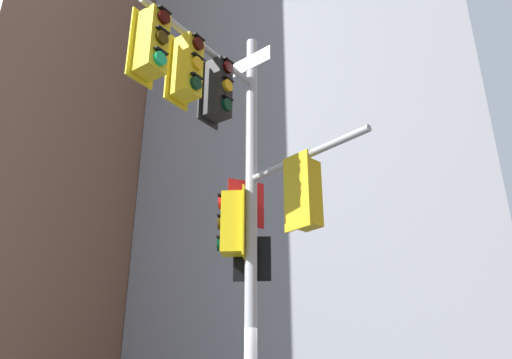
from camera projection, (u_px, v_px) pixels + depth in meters
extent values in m
cube|color=brown|center=(28.00, 3.00, 30.97)|extent=(12.08, 12.08, 47.00)
cube|color=#9399A3|center=(335.00, 180.00, 33.64)|extent=(17.83, 17.83, 29.61)
cylinder|color=#B2B2B5|center=(251.00, 241.00, 8.04)|extent=(0.19, 0.19, 7.64)
cylinder|color=#B2B2B5|center=(203.00, 47.00, 8.21)|extent=(0.73, 2.57, 0.11)
cylinder|color=#B2B2B5|center=(304.00, 156.00, 7.66)|extent=(2.17, 1.12, 0.11)
cube|color=black|center=(209.00, 93.00, 8.37)|extent=(0.14, 0.47, 1.14)
cube|color=black|center=(218.00, 90.00, 8.26)|extent=(0.41, 0.41, 1.00)
cylinder|color=#360605|center=(228.00, 67.00, 8.30)|extent=(0.11, 0.21, 0.20)
cube|color=black|center=(228.00, 61.00, 8.34)|extent=(0.12, 0.23, 0.02)
cylinder|color=yellow|center=(228.00, 86.00, 8.16)|extent=(0.11, 0.21, 0.20)
cube|color=black|center=(228.00, 79.00, 8.20)|extent=(0.12, 0.23, 0.02)
cylinder|color=#06311C|center=(227.00, 105.00, 8.02)|extent=(0.11, 0.21, 0.20)
cube|color=black|center=(228.00, 98.00, 8.06)|extent=(0.12, 0.23, 0.02)
cube|color=yellow|center=(178.00, 72.00, 7.83)|extent=(0.14, 0.47, 1.14)
cube|color=yellow|center=(187.00, 68.00, 7.73)|extent=(0.41, 0.41, 1.00)
cylinder|color=#360605|center=(198.00, 44.00, 7.76)|extent=(0.11, 0.21, 0.20)
cube|color=black|center=(199.00, 37.00, 7.80)|extent=(0.12, 0.23, 0.02)
cylinder|color=yellow|center=(197.00, 63.00, 7.62)|extent=(0.11, 0.21, 0.20)
cube|color=black|center=(198.00, 56.00, 7.66)|extent=(0.12, 0.23, 0.02)
cylinder|color=#06311C|center=(196.00, 83.00, 7.48)|extent=(0.11, 0.21, 0.20)
cube|color=black|center=(197.00, 76.00, 7.52)|extent=(0.12, 0.23, 0.02)
cube|color=yellow|center=(142.00, 48.00, 7.29)|extent=(0.14, 0.47, 1.14)
cube|color=yellow|center=(152.00, 43.00, 7.19)|extent=(0.41, 0.41, 1.00)
cylinder|color=#360605|center=(164.00, 17.00, 7.22)|extent=(0.11, 0.21, 0.20)
cube|color=black|center=(165.00, 10.00, 7.26)|extent=(0.12, 0.23, 0.02)
cylinder|color=#3C2C06|center=(162.00, 38.00, 7.08)|extent=(0.11, 0.21, 0.20)
cube|color=black|center=(163.00, 30.00, 7.12)|extent=(0.12, 0.23, 0.02)
cylinder|color=#19C672|center=(160.00, 59.00, 6.94)|extent=(0.11, 0.21, 0.20)
cube|color=black|center=(161.00, 51.00, 6.99)|extent=(0.12, 0.23, 0.02)
cube|color=gold|center=(297.00, 191.00, 7.30)|extent=(0.45, 0.24, 1.14)
cube|color=gold|center=(306.00, 194.00, 7.42)|extent=(0.45, 0.45, 1.00)
cylinder|color=#360605|center=(314.00, 175.00, 7.68)|extent=(0.21, 0.14, 0.20)
cube|color=black|center=(314.00, 168.00, 7.73)|extent=(0.23, 0.16, 0.02)
cylinder|color=#3C2C06|center=(315.00, 197.00, 7.54)|extent=(0.21, 0.14, 0.20)
cube|color=black|center=(315.00, 190.00, 7.59)|extent=(0.23, 0.16, 0.02)
cylinder|color=#19C672|center=(316.00, 220.00, 7.40)|extent=(0.21, 0.14, 0.20)
cube|color=black|center=(316.00, 212.00, 7.45)|extent=(0.23, 0.16, 0.02)
cube|color=yellow|center=(245.00, 223.00, 8.17)|extent=(0.17, 0.47, 1.14)
cube|color=yellow|center=(233.00, 223.00, 8.18)|extent=(0.42, 0.42, 1.00)
cylinder|color=red|center=(221.00, 203.00, 8.34)|extent=(0.12, 0.21, 0.20)
cube|color=black|center=(221.00, 196.00, 8.38)|extent=(0.13, 0.23, 0.02)
cylinder|color=#3C2C06|center=(220.00, 224.00, 8.20)|extent=(0.12, 0.21, 0.20)
cube|color=black|center=(220.00, 217.00, 8.25)|extent=(0.13, 0.23, 0.02)
cylinder|color=#06311C|center=(220.00, 245.00, 8.06)|extent=(0.12, 0.21, 0.20)
cube|color=black|center=(219.00, 238.00, 8.11)|extent=(0.13, 0.23, 0.02)
cube|color=white|center=(239.00, 68.00, 9.00)|extent=(1.35, 0.46, 0.28)
cube|color=#19479E|center=(239.00, 68.00, 9.00)|extent=(1.31, 0.45, 0.24)
cube|color=red|center=(246.00, 203.00, 8.51)|extent=(0.46, 0.46, 0.80)
cube|color=white|center=(246.00, 203.00, 8.51)|extent=(0.43, 0.43, 0.76)
cube|color=black|center=(252.00, 259.00, 8.16)|extent=(0.58, 0.20, 0.72)
cube|color=white|center=(252.00, 259.00, 8.16)|extent=(0.54, 0.18, 0.68)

